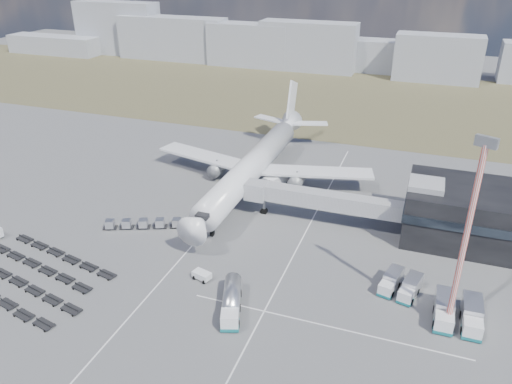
% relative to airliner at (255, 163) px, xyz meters
% --- Properties ---
extents(ground, '(420.00, 420.00, 0.00)m').
position_rel_airliner_xyz_m(ground, '(0.00, -32.38, -5.29)').
color(ground, '#565659').
rests_on(ground, ground).
extents(grass_strip, '(420.00, 90.00, 0.01)m').
position_rel_airliner_xyz_m(grass_strip, '(0.00, 77.62, -5.29)').
color(grass_strip, '#4C4B2D').
rests_on(grass_strip, ground).
extents(lane_markings, '(47.12, 110.00, 0.01)m').
position_rel_airliner_xyz_m(lane_markings, '(9.77, -29.38, -5.29)').
color(lane_markings, silver).
rests_on(lane_markings, ground).
extents(terminal, '(30.40, 16.40, 11.00)m').
position_rel_airliner_xyz_m(terminal, '(47.77, -8.41, -0.04)').
color(terminal, black).
rests_on(terminal, ground).
extents(jet_bridge, '(30.30, 3.80, 7.05)m').
position_rel_airliner_xyz_m(jet_bridge, '(15.90, -11.95, -0.24)').
color(jet_bridge, '#939399').
rests_on(jet_bridge, ground).
extents(airliner, '(51.59, 64.53, 17.62)m').
position_rel_airliner_xyz_m(airliner, '(0.00, 0.00, 0.00)').
color(airliner, white).
rests_on(airliner, ground).
extents(skyline, '(324.33, 25.86, 24.67)m').
position_rel_airliner_xyz_m(skyline, '(-21.85, 119.29, 3.50)').
color(skyline, '#9699A3').
rests_on(skyline, ground).
extents(fuel_tanker, '(5.73, 10.45, 3.29)m').
position_rel_airliner_xyz_m(fuel_tanker, '(11.39, -41.76, -3.65)').
color(fuel_tanker, white).
rests_on(fuel_tanker, ground).
extents(pushback_tug, '(3.28, 2.37, 1.36)m').
position_rel_airliner_xyz_m(pushback_tug, '(4.00, -36.29, -4.61)').
color(pushback_tug, white).
rests_on(pushback_tug, ground).
extents(catering_truck, '(4.61, 7.50, 3.21)m').
position_rel_airliner_xyz_m(catering_truck, '(5.06, -0.07, -3.65)').
color(catering_truck, white).
rests_on(catering_truck, ground).
extents(service_trucks_near, '(6.54, 7.29, 2.51)m').
position_rel_airliner_xyz_m(service_trucks_near, '(34.33, -28.86, -3.93)').
color(service_trucks_near, white).
rests_on(service_trucks_near, ground).
extents(service_trucks_far, '(6.38, 7.61, 3.05)m').
position_rel_airliner_xyz_m(service_trucks_far, '(42.59, -33.30, -3.64)').
color(service_trucks_far, white).
rests_on(service_trucks_far, ground).
extents(uld_row, '(17.56, 8.41, 1.67)m').
position_rel_airliner_xyz_m(uld_row, '(-12.01, -24.65, -4.30)').
color(uld_row, black).
rests_on(uld_row, ground).
extents(baggage_dollies, '(30.11, 20.23, 0.76)m').
position_rel_airliner_xyz_m(baggage_dollies, '(-23.36, -45.19, -4.91)').
color(baggage_dollies, black).
rests_on(baggage_dollies, ground).
extents(floodlight_mast, '(2.68, 2.20, 28.51)m').
position_rel_airliner_xyz_m(floodlight_mast, '(41.31, -35.07, 9.00)').
color(floodlight_mast, red).
rests_on(floodlight_mast, ground).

